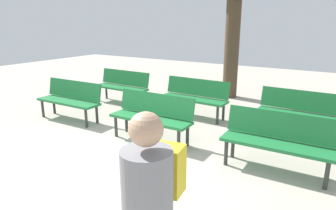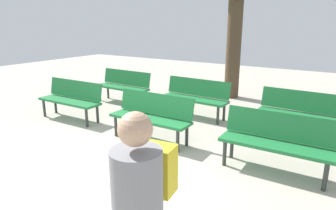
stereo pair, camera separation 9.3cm
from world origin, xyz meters
name	(u,v)px [view 1 (the left image)]	position (x,y,z in m)	size (l,w,h in m)	color
ground_plane	(93,173)	(0.00, 0.00, 0.00)	(24.00, 24.00, 0.00)	#B2A899
bench_r0_c0	(70,98)	(-2.28, 1.60, 0.50)	(1.61, 0.51, 0.87)	#1E7238
bench_r0_c1	(152,114)	(0.00, 1.55, 0.50)	(1.60, 0.49, 0.87)	#1E7238
bench_r0_c2	(278,138)	(2.26, 1.55, 0.50)	(1.61, 0.52, 0.87)	#1E7238
bench_r1_c0	(122,85)	(-2.24, 3.34, 0.50)	(1.61, 0.52, 0.87)	#1E7238
bench_r1_c1	(195,95)	(0.00, 3.29, 0.50)	(1.61, 0.53, 0.87)	#1E7238
bench_r1_c2	(300,111)	(2.31, 3.27, 0.50)	(1.61, 0.52, 0.87)	#1E7238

